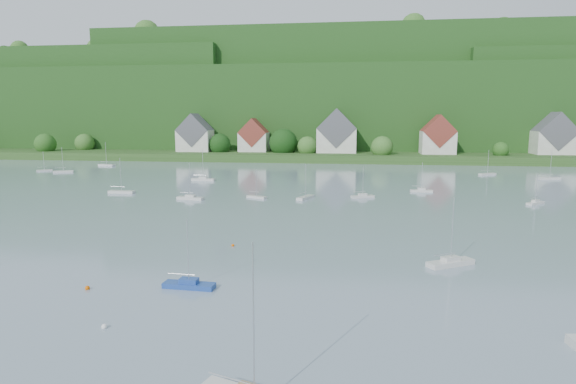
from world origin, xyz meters
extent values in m
cube|color=#27491B|center=(0.00, 200.00, 1.50)|extent=(600.00, 60.00, 3.00)
cube|color=#143F14|center=(0.00, 275.00, 20.00)|extent=(620.00, 160.00, 40.00)
cube|color=#143F14|center=(-150.00, 260.00, 24.00)|extent=(200.00, 120.00, 52.00)
cube|color=#143F14|center=(10.00, 270.00, 28.00)|extent=(240.00, 130.00, 60.00)
sphere|color=#275B21|center=(-108.08, 191.48, 5.80)|extent=(8.61, 8.61, 8.61)
sphere|color=#1E5118|center=(-119.76, 180.47, 5.94)|extent=(9.03, 9.03, 9.03)
sphere|color=#275B21|center=(-6.80, 183.88, 5.66)|extent=(8.19, 8.19, 8.19)
sphere|color=#275B21|center=(-51.96, 186.07, 5.11)|extent=(6.49, 6.49, 6.49)
sphere|color=#275B21|center=(46.85, 192.08, 6.95)|extent=(12.16, 12.16, 12.16)
sphere|color=#275B21|center=(22.99, 179.93, 5.84)|extent=(8.73, 8.73, 8.73)
sphere|color=black|center=(-43.87, 185.86, 6.03)|extent=(9.32, 9.32, 9.32)
sphere|color=#1E5118|center=(67.84, 181.69, 5.03)|extent=(6.24, 6.24, 6.24)
sphere|color=black|center=(89.43, 194.54, 5.65)|extent=(8.16, 8.16, 8.16)
sphere|color=black|center=(-17.00, 186.36, 6.87)|extent=(11.92, 11.92, 11.92)
sphere|color=#275B21|center=(-119.71, 228.54, 51.84)|extent=(10.52, 10.52, 10.52)
sphere|color=#1E5118|center=(-84.27, 263.14, 51.80)|extent=(10.29, 10.29, 10.29)
sphere|color=black|center=(-190.36, 258.01, 51.80)|extent=(10.31, 10.31, 10.31)
sphere|color=black|center=(-175.19, 233.35, 51.42)|extent=(8.14, 8.14, 8.14)
sphere|color=#275B21|center=(-177.57, 262.59, 51.25)|extent=(7.15, 7.15, 7.15)
sphere|color=black|center=(-68.16, 251.39, 51.26)|extent=(7.18, 7.18, 7.18)
sphere|color=#275B21|center=(-157.98, 221.69, 51.56)|extent=(8.89, 8.89, 8.89)
sphere|color=black|center=(-193.31, 253.95, 51.74)|extent=(9.97, 9.97, 9.97)
sphere|color=#1E5118|center=(39.50, 255.03, 60.25)|extent=(12.83, 12.83, 12.83)
sphere|color=#275B21|center=(-39.93, 242.18, 59.43)|extent=(8.18, 8.18, 8.18)
sphere|color=#1E5118|center=(1.11, 279.65, 60.23)|extent=(12.73, 12.73, 12.73)
sphere|color=#1E5118|center=(83.40, 244.53, 60.01)|extent=(11.50, 11.50, 11.50)
sphere|color=#1E5118|center=(60.71, 274.89, 60.56)|extent=(14.65, 14.65, 14.65)
sphere|color=#275B21|center=(39.25, 231.29, 60.09)|extent=(11.95, 11.95, 11.95)
sphere|color=#275B21|center=(-47.14, 274.29, 59.24)|extent=(7.07, 7.07, 7.07)
sphere|color=black|center=(-3.47, 243.31, 59.44)|extent=(8.21, 8.21, 8.21)
sphere|color=#275B21|center=(-22.82, 267.10, 60.14)|extent=(12.24, 12.24, 12.24)
sphere|color=#275B21|center=(114.51, 242.98, 59.58)|extent=(9.00, 9.00, 9.00)
sphere|color=#275B21|center=(-95.50, 235.90, 60.39)|extent=(13.65, 13.65, 13.65)
sphere|color=#1E5118|center=(101.03, 257.97, 59.41)|extent=(8.03, 8.03, 8.03)
sphere|color=#275B21|center=(100.48, 258.36, 48.62)|extent=(14.97, 14.97, 14.97)
sphere|color=#1E5118|center=(78.67, 255.82, 47.71)|extent=(9.78, 9.78, 9.78)
sphere|color=#1E5118|center=(119.68, 254.71, 48.10)|extent=(12.02, 12.02, 12.02)
sphere|color=#275B21|center=(99.14, 247.22, 47.66)|extent=(9.48, 9.48, 9.48)
sphere|color=#1E5118|center=(-39.98, 262.14, 42.10)|extent=(12.01, 12.01, 12.01)
sphere|color=black|center=(118.67, 252.35, 42.64)|extent=(15.08, 15.08, 15.08)
sphere|color=#275B21|center=(108.41, 268.02, 42.80)|extent=(15.99, 15.99, 15.99)
sphere|color=black|center=(-3.70, 272.21, 42.75)|extent=(15.72, 15.72, 15.72)
sphere|color=#1E5118|center=(10.88, 267.92, 41.84)|extent=(10.54, 10.54, 10.54)
sphere|color=#1E5118|center=(-193.30, 298.62, 41.43)|extent=(8.18, 8.18, 8.18)
sphere|color=black|center=(-175.91, 289.59, 41.53)|extent=(8.74, 8.74, 8.74)
sphere|color=black|center=(-191.77, 268.51, 42.69)|extent=(15.38, 15.38, 15.38)
cube|color=beige|center=(-55.00, 187.00, 7.50)|extent=(14.00, 10.00, 9.00)
cube|color=#505057|center=(-55.00, 187.00, 12.00)|extent=(14.00, 10.40, 14.00)
cube|color=beige|center=(-30.00, 189.00, 7.00)|extent=(12.00, 9.00, 8.00)
cube|color=maroon|center=(-30.00, 189.00, 11.00)|extent=(12.00, 9.36, 12.00)
cube|color=beige|center=(5.00, 188.00, 8.00)|extent=(16.00, 11.00, 10.00)
cube|color=#505057|center=(5.00, 188.00, 13.00)|extent=(16.00, 11.44, 16.00)
cube|color=beige|center=(45.00, 186.00, 7.50)|extent=(13.00, 10.00, 9.00)
cube|color=maroon|center=(45.00, 186.00, 12.00)|extent=(13.00, 10.40, 13.00)
cube|color=beige|center=(90.00, 190.00, 7.50)|extent=(15.00, 10.00, 9.00)
cube|color=#505057|center=(90.00, 190.00, 12.00)|extent=(15.00, 10.40, 15.00)
cube|color=#1F4195|center=(-5.57, 35.11, 0.27)|extent=(5.52, 1.84, 0.54)
cube|color=#1F4195|center=(-5.57, 35.11, 0.79)|extent=(1.96, 1.18, 0.50)
cylinder|color=silver|center=(-5.57, 35.11, 3.94)|extent=(0.10, 0.10, 6.80)
cylinder|color=silver|center=(-6.38, 35.16, 1.44)|extent=(2.99, 0.26, 0.08)
cylinder|color=silver|center=(5.40, 15.26, 5.67)|extent=(0.10, 0.10, 9.78)
cylinder|color=silver|center=(4.30, 15.64, 1.68)|extent=(4.09, 1.48, 0.08)
cube|color=silver|center=(23.02, 46.53, 0.31)|extent=(6.12, 4.62, 0.61)
cube|color=silver|center=(23.02, 46.53, 0.86)|extent=(2.45, 2.13, 0.50)
cylinder|color=silver|center=(23.02, 46.53, 4.43)|extent=(0.10, 0.10, 7.65)
cylinder|color=silver|center=(22.24, 46.06, 1.51)|extent=(2.92, 1.80, 0.08)
sphere|color=#E35801|center=(-15.86, 33.33, 0.00)|extent=(0.50, 0.50, 0.50)
sphere|color=white|center=(-9.48, 24.90, 0.00)|extent=(0.49, 0.49, 0.49)
sphere|color=#E35801|center=(23.88, 50.13, 0.00)|extent=(0.39, 0.39, 0.39)
sphere|color=#E35801|center=(-4.99, 51.57, 0.00)|extent=(0.42, 0.42, 0.42)
cube|color=silver|center=(-29.77, 117.15, 0.32)|extent=(6.49, 1.94, 0.65)
cube|color=silver|center=(-29.77, 117.15, 0.90)|extent=(2.28, 1.31, 0.50)
cylinder|color=silver|center=(-29.77, 117.15, 4.68)|extent=(0.10, 0.10, 8.06)
cylinder|color=silver|center=(-30.74, 117.17, 1.55)|extent=(3.55, 0.15, 0.08)
cube|color=silver|center=(-88.66, 133.38, 0.24)|extent=(4.65, 3.78, 0.47)
cylinder|color=silver|center=(-88.66, 133.38, 3.43)|extent=(0.10, 0.10, 5.92)
cylinder|color=silver|center=(-89.25, 132.98, 1.37)|extent=(2.19, 1.55, 0.08)
cube|color=silver|center=(67.09, 132.44, 0.31)|extent=(6.36, 3.51, 0.61)
cylinder|color=silver|center=(67.09, 132.44, 4.45)|extent=(0.10, 0.10, 7.67)
cylinder|color=silver|center=(66.21, 132.16, 1.51)|extent=(3.24, 1.11, 0.08)
cube|color=silver|center=(48.40, 90.75, 0.23)|extent=(4.42, 4.04, 0.47)
cube|color=silver|center=(48.40, 90.75, 0.72)|extent=(1.85, 1.76, 0.50)
cylinder|color=silver|center=(48.40, 90.75, 3.40)|extent=(0.10, 0.10, 5.86)
cylinder|color=silver|center=(47.86, 90.29, 1.37)|extent=(2.01, 1.74, 0.08)
cube|color=silver|center=(-9.37, 90.75, 0.23)|extent=(4.78, 3.06, 0.46)
cylinder|color=silver|center=(-9.37, 90.75, 3.37)|extent=(0.10, 0.10, 5.81)
cylinder|color=silver|center=(-10.01, 91.04, 1.36)|extent=(2.37, 1.10, 0.08)
cube|color=silver|center=(1.32, 91.23, 0.28)|extent=(3.67, 5.74, 0.56)
cylinder|color=silver|center=(1.32, 91.23, 4.05)|extent=(0.10, 0.10, 6.98)
cylinder|color=silver|center=(0.99, 90.47, 1.46)|extent=(1.31, 2.84, 0.08)
cube|color=silver|center=(13.67, 94.19, 0.26)|extent=(5.28, 3.30, 0.51)
cube|color=silver|center=(13.67, 94.19, 0.76)|extent=(2.04, 1.62, 0.50)
cylinder|color=silver|center=(13.67, 94.19, 3.72)|extent=(0.10, 0.10, 6.41)
cylinder|color=silver|center=(12.96, 93.89, 1.41)|extent=(2.63, 1.16, 0.08)
cube|color=silver|center=(-80.35, 130.79, 0.30)|extent=(6.08, 3.96, 0.59)
cylinder|color=silver|center=(-80.35, 130.79, 4.29)|extent=(0.10, 0.10, 7.40)
cylinder|color=silver|center=(-81.16, 130.42, 1.49)|extent=(3.00, 1.42, 0.08)
cube|color=silver|center=(-41.97, 93.32, 0.31)|extent=(6.16, 1.88, 0.61)
cylinder|color=silver|center=(-41.97, 93.32, 4.43)|extent=(0.10, 0.10, 7.64)
cylinder|color=silver|center=(-42.88, 93.34, 1.51)|extent=(3.36, 0.17, 0.08)
cube|color=silver|center=(-23.17, 86.98, 0.29)|extent=(6.03, 2.50, 0.59)
cube|color=silver|center=(-23.17, 86.98, 0.84)|extent=(2.20, 1.44, 0.50)
cylinder|color=silver|center=(-23.17, 86.98, 4.24)|extent=(0.10, 0.10, 7.32)
cylinder|color=silver|center=(-24.04, 87.11, 1.49)|extent=(3.20, 0.56, 0.08)
cube|color=silver|center=(52.48, 141.17, 0.28)|extent=(5.72, 4.25, 0.57)
cylinder|color=silver|center=(52.48, 141.17, 4.13)|extent=(0.10, 0.10, 7.12)
cylinder|color=silver|center=(51.74, 140.74, 1.47)|extent=(2.74, 1.65, 0.08)
cube|color=silver|center=(27.65, 104.22, 0.26)|extent=(5.21, 1.55, 0.52)
cube|color=silver|center=(27.65, 104.22, 0.77)|extent=(1.83, 1.05, 0.50)
cylinder|color=silver|center=(27.65, 104.22, 3.76)|extent=(0.10, 0.10, 6.48)
cylinder|color=silver|center=(26.87, 104.24, 1.42)|extent=(2.85, 0.13, 0.08)
cube|color=silver|center=(-76.69, 151.57, 0.32)|extent=(6.55, 3.12, 0.63)
cylinder|color=silver|center=(-76.69, 151.57, 4.58)|extent=(0.10, 0.10, 7.90)
cylinder|color=silver|center=(-77.62, 151.78, 1.53)|extent=(3.41, 0.85, 0.08)
camera|label=1|loc=(10.88, -10.88, 17.68)|focal=29.87mm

